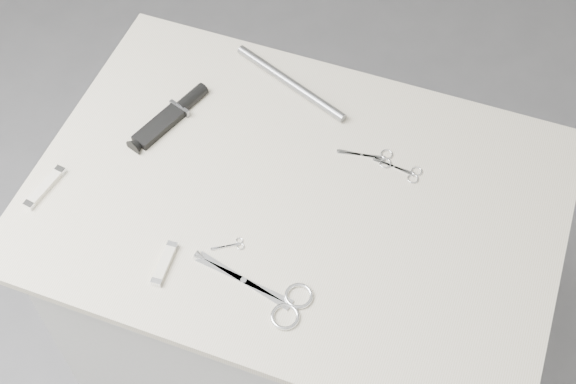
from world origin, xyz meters
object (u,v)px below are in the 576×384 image
(embroidery_scissors_b, at_px, (405,171))
(tiny_scissors, at_px, (232,245))
(metal_rail, at_px, (290,83))
(pocket_knife_a, at_px, (45,187))
(embroidery_scissors_a, at_px, (375,157))
(plinth, at_px, (294,308))
(sheathed_knife, at_px, (174,114))
(large_shears, at_px, (274,297))
(pocket_knife_b, at_px, (165,263))

(embroidery_scissors_b, relative_size, tiny_scissors, 1.70)
(metal_rail, bearing_deg, pocket_knife_a, -130.33)
(embroidery_scissors_a, bearing_deg, plinth, -138.03)
(plinth, distance_m, sheathed_knife, 0.57)
(large_shears, distance_m, tiny_scissors, 0.13)
(tiny_scissors, xyz_separation_m, pocket_knife_b, (-0.10, -0.08, 0.00))
(sheathed_knife, xyz_separation_m, pocket_knife_b, (0.13, -0.32, -0.00))
(tiny_scissors, xyz_separation_m, pocket_knife_a, (-0.38, -0.01, 0.01))
(embroidery_scissors_a, bearing_deg, pocket_knife_a, -161.96)
(pocket_knife_b, bearing_deg, sheathed_knife, 17.97)
(large_shears, bearing_deg, pocket_knife_a, -176.82)
(embroidery_scissors_b, height_order, pocket_knife_a, pocket_knife_a)
(embroidery_scissors_a, distance_m, metal_rail, 0.25)
(large_shears, bearing_deg, pocket_knife_b, -167.32)
(embroidery_scissors_a, height_order, metal_rail, metal_rail)
(tiny_scissors, height_order, metal_rail, metal_rail)
(sheathed_knife, bearing_deg, large_shears, -114.10)
(embroidery_scissors_b, bearing_deg, embroidery_scissors_a, 175.52)
(plinth, xyz_separation_m, tiny_scissors, (-0.07, -0.14, 0.47))
(sheathed_knife, xyz_separation_m, pocket_knife_a, (-0.15, -0.25, -0.00))
(embroidery_scissors_a, height_order, pocket_knife_a, pocket_knife_a)
(large_shears, height_order, pocket_knife_b, pocket_knife_b)
(large_shears, bearing_deg, embroidery_scissors_a, 88.75)
(tiny_scissors, relative_size, sheathed_knife, 0.30)
(plinth, relative_size, metal_rail, 3.11)
(embroidery_scissors_a, relative_size, sheathed_knife, 0.58)
(sheathed_knife, height_order, pocket_knife_b, sheathed_knife)
(metal_rail, bearing_deg, sheathed_knife, -140.68)
(large_shears, bearing_deg, plinth, 110.89)
(tiny_scissors, distance_m, metal_rail, 0.40)
(plinth, xyz_separation_m, sheathed_knife, (-0.30, 0.10, 0.48))
(large_shears, height_order, sheathed_knife, sheathed_knife)
(plinth, relative_size, pocket_knife_b, 9.98)
(embroidery_scissors_b, relative_size, pocket_knife_a, 0.91)
(large_shears, bearing_deg, embroidery_scissors_b, 78.57)
(tiny_scissors, distance_m, pocket_knife_b, 0.13)
(plinth, relative_size, large_shears, 3.99)
(embroidery_scissors_b, relative_size, metal_rail, 0.34)
(pocket_knife_a, xyz_separation_m, metal_rail, (0.35, 0.41, 0.00))
(sheathed_knife, bearing_deg, pocket_knife_a, 167.50)
(plinth, xyz_separation_m, large_shears, (0.04, -0.21, 0.47))
(plinth, bearing_deg, embroidery_scissors_b, 35.66)
(large_shears, relative_size, pocket_knife_b, 2.50)
(sheathed_knife, xyz_separation_m, metal_rail, (0.19, 0.16, 0.00))
(pocket_knife_b, bearing_deg, metal_rail, -11.46)
(pocket_knife_a, bearing_deg, embroidery_scissors_b, -57.21)
(pocket_knife_b, height_order, metal_rail, metal_rail)
(sheathed_knife, bearing_deg, plinth, -89.76)
(large_shears, bearing_deg, sheathed_knife, 147.63)
(embroidery_scissors_a, height_order, sheathed_knife, sheathed_knife)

